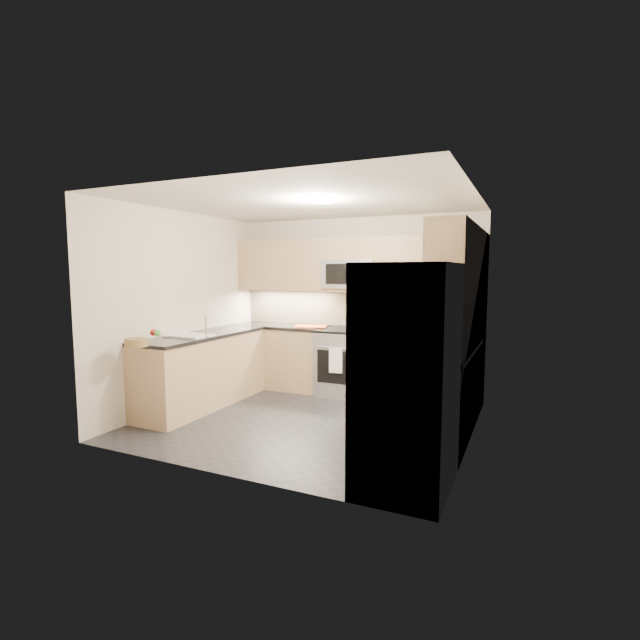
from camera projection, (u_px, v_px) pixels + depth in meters
The scene contains 35 objects.
floor at pixel (308, 421), 5.40m from camera, with size 3.60×3.20×0.00m, color #26262B.
ceiling at pixel (307, 202), 5.14m from camera, with size 3.60×3.20×0.02m, color beige.
wall_back at pixel (356, 305), 6.72m from camera, with size 3.60×0.02×2.50m, color beige.
wall_front at pixel (222, 330), 3.82m from camera, with size 3.60×0.02×2.50m, color beige.
wall_left at pixel (183, 309), 6.02m from camera, with size 0.02×3.20×2.50m, color beige.
wall_right at pixel (472, 321), 4.52m from camera, with size 0.02×3.20×2.50m, color beige.
base_cab_back_left at pixel (281, 357), 6.98m from camera, with size 1.42×0.60×0.90m, color tan.
base_cab_back_right at pixel (425, 370), 6.08m from camera, with size 1.42×0.60×0.90m, color tan.
base_cab_right at pixel (442, 394), 4.87m from camera, with size 0.60×1.70×0.90m, color tan.
base_cab_peninsula at pixel (203, 371), 5.98m from camera, with size 0.60×2.00×0.90m, color tan.
countertop_back_left at pixel (280, 326), 6.93m from camera, with size 1.42×0.63×0.04m, color black.
countertop_back_right at pixel (426, 334), 6.03m from camera, with size 1.42×0.63×0.04m, color black.
countertop_right at pixel (443, 350), 4.82m from camera, with size 0.63×1.70×0.04m, color black.
countertop_peninsula at pixel (202, 335), 5.93m from camera, with size 0.63×2.00×0.04m, color black.
upper_cab_back at pixel (352, 265), 6.50m from camera, with size 3.60×0.35×0.75m, color tan.
upper_cab_right at pixel (460, 263), 4.79m from camera, with size 0.35×1.95×0.75m, color tan.
backsplash_back at pixel (356, 309), 6.72m from camera, with size 3.60×0.01×0.51m, color #C2AC8C.
backsplash_right at pixel (477, 322), 4.94m from camera, with size 0.01×2.30×0.51m, color #C2AC8C.
gas_range at pixel (347, 363), 6.51m from camera, with size 0.76×0.65×0.91m, color gray.
range_cooktop at pixel (348, 330), 6.46m from camera, with size 0.76×0.65×0.03m, color black.
oven_door_glass at pixel (338, 368), 6.21m from camera, with size 0.62×0.02×0.45m, color black.
oven_handle at pixel (338, 348), 6.16m from camera, with size 0.02×0.02×0.60m, color #B2B5BA.
microwave at pixel (351, 274), 6.49m from camera, with size 0.76×0.40×0.40m, color #96999D.
microwave_door at pixel (346, 274), 6.30m from camera, with size 0.60×0.01×0.28m, color black.
refrigerator at pixel (407, 377), 3.67m from camera, with size 0.70×0.90×1.80m, color #ABACB3.
fridge_handle_left at pixel (356, 371), 3.65m from camera, with size 0.02×0.02×1.20m, color #B2B5BA.
fridge_handle_right at pixel (370, 363), 3.98m from camera, with size 0.02×0.02×1.20m, color #B2B5BA.
sink_basin at pixel (189, 341), 5.70m from camera, with size 0.52×0.38×0.16m, color white.
faucet at pixel (206, 326), 5.58m from camera, with size 0.03×0.03×0.28m, color silver.
utensil_bowl at pixel (450, 329), 5.75m from camera, with size 0.29×0.29×0.17m, color #57C654.
cutting_board at pixel (310, 326), 6.66m from camera, with size 0.45×0.31×0.01m, color #E85915.
fruit_basket at pixel (136, 343), 4.91m from camera, with size 0.24×0.24×0.09m, color olive.
fruit_apple at pixel (153, 332), 5.18m from camera, with size 0.08×0.08×0.08m, color #9D1412.
fruit_pear at pixel (158, 333), 5.12m from camera, with size 0.08×0.08×0.08m, color green.
dish_towel_check at pixel (336, 361), 6.17m from camera, with size 0.18×0.01×0.33m, color white.
Camera 1 is at (2.32, -4.71, 1.74)m, focal length 26.00 mm.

